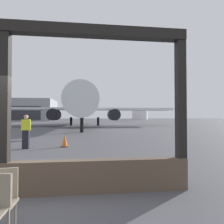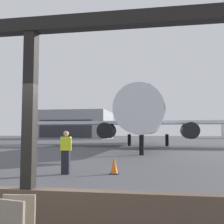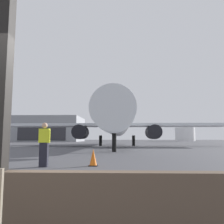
{
  "view_description": "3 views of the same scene",
  "coord_description": "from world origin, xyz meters",
  "px_view_note": "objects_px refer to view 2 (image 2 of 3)",
  "views": [
    {
      "loc": [
        1.75,
        -4.3,
        1.66
      ],
      "look_at": [
        3.87,
        13.37,
        2.06
      ],
      "focal_mm": 31.18,
      "sensor_mm": 36.0,
      "label": 1
    },
    {
      "loc": [
        2.17,
        -4.4,
        1.65
      ],
      "look_at": [
        -0.71,
        13.09,
        3.03
      ],
      "focal_mm": 43.54,
      "sensor_mm": 36.0,
      "label": 2
    },
    {
      "loc": [
        1.58,
        -2.95,
        1.13
      ],
      "look_at": [
        0.83,
        16.91,
        3.37
      ],
      "focal_mm": 37.06,
      "sensor_mm": 36.0,
      "label": 3
    }
  ],
  "objects_px": {
    "ground_crew_worker": "(66,152)",
    "airplane": "(147,120)",
    "distant_hangar": "(74,125)",
    "traffic_cone": "(114,166)"
  },
  "relations": [
    {
      "from": "ground_crew_worker",
      "to": "airplane",
      "type": "bearing_deg",
      "value": 83.73
    },
    {
      "from": "airplane",
      "to": "traffic_cone",
      "type": "bearing_deg",
      "value": -91.51
    },
    {
      "from": "ground_crew_worker",
      "to": "distant_hangar",
      "type": "relative_size",
      "value": 0.08
    },
    {
      "from": "airplane",
      "to": "ground_crew_worker",
      "type": "xyz_separation_m",
      "value": [
        -2.5,
        -22.79,
        -2.31
      ]
    },
    {
      "from": "airplane",
      "to": "distant_hangar",
      "type": "distance_m",
      "value": 51.25
    },
    {
      "from": "airplane",
      "to": "ground_crew_worker",
      "type": "distance_m",
      "value": 23.05
    },
    {
      "from": "airplane",
      "to": "distant_hangar",
      "type": "height_order",
      "value": "airplane"
    },
    {
      "from": "airplane",
      "to": "ground_crew_worker",
      "type": "relative_size",
      "value": 19.14
    },
    {
      "from": "ground_crew_worker",
      "to": "traffic_cone",
      "type": "relative_size",
      "value": 2.54
    },
    {
      "from": "airplane",
      "to": "distant_hangar",
      "type": "relative_size",
      "value": 1.58
    }
  ]
}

